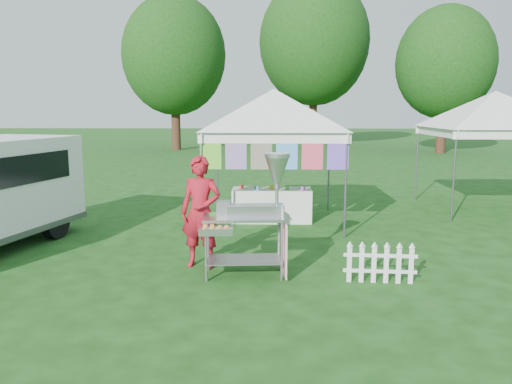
{
  "coord_description": "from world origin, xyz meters",
  "views": [
    {
      "loc": [
        -0.1,
        -7.69,
        2.55
      ],
      "look_at": [
        -0.33,
        1.03,
        1.1
      ],
      "focal_mm": 35.0,
      "sensor_mm": 36.0,
      "label": 1
    }
  ],
  "objects": [
    {
      "name": "display_table",
      "position": [
        -0.03,
        3.57,
        0.38
      ],
      "size": [
        1.8,
        0.7,
        0.75
      ],
      "primitive_type": "cube",
      "color": "white",
      "rests_on": "ground"
    },
    {
      "name": "canopy_main",
      "position": [
        0.0,
        3.49,
        2.99
      ],
      "size": [
        4.24,
        4.24,
        3.45
      ],
      "color": "#59595E",
      "rests_on": "ground"
    },
    {
      "name": "tree_left",
      "position": [
        -6.0,
        24.0,
        5.83
      ],
      "size": [
        6.4,
        6.4,
        9.53
      ],
      "color": "#341D13",
      "rests_on": "ground"
    },
    {
      "name": "vendor",
      "position": [
        -1.2,
        0.19,
        0.91
      ],
      "size": [
        0.72,
        0.53,
        1.82
      ],
      "primitive_type": "imported",
      "rotation": [
        0.0,
        0.0,
        -0.15
      ],
      "color": "maroon",
      "rests_on": "ground"
    },
    {
      "name": "tree_right",
      "position": [
        10.0,
        22.0,
        5.18
      ],
      "size": [
        5.6,
        5.6,
        8.42
      ],
      "color": "#341D13",
      "rests_on": "ground"
    },
    {
      "name": "picket_fence",
      "position": [
        1.55,
        -0.55,
        0.29
      ],
      "size": [
        1.08,
        0.1,
        0.56
      ],
      "rotation": [
        0.0,
        0.0,
        -0.07
      ],
      "color": "white",
      "rests_on": "ground"
    },
    {
      "name": "tree_mid",
      "position": [
        3.0,
        28.0,
        7.14
      ],
      "size": [
        7.6,
        7.6,
        11.52
      ],
      "color": "#341D13",
      "rests_on": "ground"
    },
    {
      "name": "canopy_right",
      "position": [
        5.5,
        5.0,
        2.99
      ],
      "size": [
        4.24,
        4.24,
        3.45
      ],
      "color": "#59595E",
      "rests_on": "ground"
    },
    {
      "name": "donut_cart",
      "position": [
        -0.28,
        -0.26,
        1.12
      ],
      "size": [
        1.35,
        1.01,
        1.9
      ],
      "rotation": [
        0.0,
        0.0,
        0.07
      ],
      "color": "gray",
      "rests_on": "ground"
    },
    {
      "name": "ground",
      "position": [
        0.0,
        0.0,
        0.0
      ],
      "size": [
        120.0,
        120.0,
        0.0
      ],
      "primitive_type": "plane",
      "color": "#174112",
      "rests_on": "ground"
    }
  ]
}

